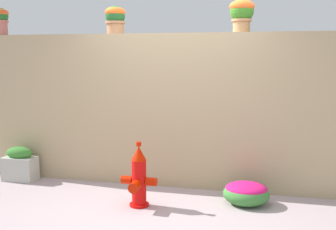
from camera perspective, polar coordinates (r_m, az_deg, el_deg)
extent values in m
plane|color=#A39196|center=(5.08, -1.37, -12.47)|extent=(24.00, 24.00, 0.00)
cube|color=tan|center=(5.76, 1.17, 0.63)|extent=(6.15, 0.34, 2.07)
cylinder|color=#C0695D|center=(6.83, -21.71, 10.89)|extent=(0.20, 0.20, 0.22)
cylinder|color=#C0695D|center=(6.84, -21.75, 11.68)|extent=(0.23, 0.23, 0.03)
sphere|color=#256425|center=(6.84, -21.79, 12.36)|extent=(0.24, 0.24, 0.24)
ellipsoid|color=#EC5723|center=(6.85, -21.81, 12.71)|extent=(0.25, 0.25, 0.13)
cylinder|color=#AF7650|center=(5.99, -7.13, 11.64)|extent=(0.24, 0.24, 0.18)
cylinder|color=#AF7650|center=(6.00, -7.14, 12.34)|extent=(0.28, 0.28, 0.03)
sphere|color=#1D5625|center=(6.00, -7.16, 13.19)|extent=(0.27, 0.27, 0.27)
ellipsoid|color=#E95A1C|center=(6.01, -7.16, 13.64)|extent=(0.28, 0.28, 0.15)
cylinder|color=#B17E50|center=(5.61, 9.92, 11.81)|extent=(0.22, 0.22, 0.17)
cylinder|color=#B17E50|center=(5.62, 9.94, 12.53)|extent=(0.26, 0.26, 0.03)
sphere|color=#367520|center=(5.63, 9.97, 13.72)|extent=(0.31, 0.31, 0.31)
ellipsoid|color=orange|center=(5.63, 9.99, 14.26)|extent=(0.32, 0.32, 0.17)
cylinder|color=red|center=(5.15, -3.91, -12.00)|extent=(0.23, 0.23, 0.03)
cylinder|color=red|center=(5.07, -3.94, -9.20)|extent=(0.17, 0.17, 0.56)
cone|color=red|center=(4.97, -3.98, -5.19)|extent=(0.18, 0.18, 0.17)
cylinder|color=red|center=(4.95, -4.00, -3.94)|extent=(0.06, 0.06, 0.05)
cylinder|color=red|center=(5.11, -5.58, -8.73)|extent=(0.13, 0.10, 0.10)
cylinder|color=red|center=(5.02, -2.28, -9.01)|extent=(0.13, 0.10, 0.10)
cylinder|color=red|center=(4.93, -4.51, -9.66)|extent=(0.12, 0.14, 0.12)
ellipsoid|color=#3C7D37|center=(5.25, 10.54, -10.46)|extent=(0.56, 0.50, 0.28)
ellipsoid|color=#D01663|center=(5.23, 10.56, -9.80)|extent=(0.50, 0.45, 0.16)
cube|color=#ACADA0|center=(6.45, -19.39, -6.86)|extent=(0.46, 0.27, 0.34)
ellipsoid|color=#35772B|center=(6.40, -19.49, -4.86)|extent=(0.39, 0.23, 0.18)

